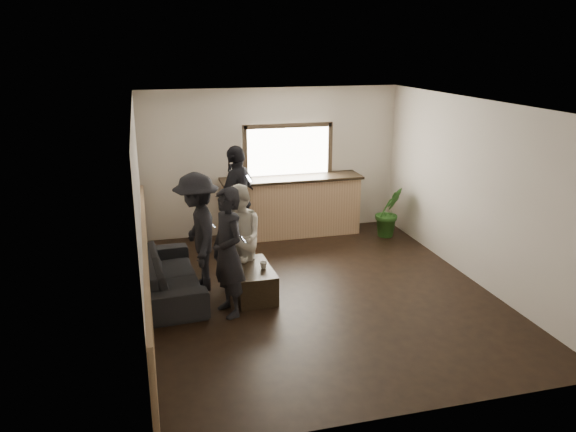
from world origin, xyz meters
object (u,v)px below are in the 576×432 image
object	(u,v)px
person_c	(198,232)
person_a	(228,252)
person_b	(239,238)
person_d	(238,200)
bar_counter	(291,203)
potted_plant	(389,212)
coffee_table	(252,281)
sofa	(170,275)
cup_a	(244,260)
cup_b	(264,265)

from	to	relation	value
person_c	person_a	bearing A→B (deg)	16.35
person_b	person_d	size ratio (longest dim) A/B	0.83
bar_counter	potted_plant	size ratio (longest dim) A/B	2.77
coffee_table	person_b	distance (m)	0.68
bar_counter	potted_plant	bearing A→B (deg)	-18.00
potted_plant	person_c	bearing A→B (deg)	-158.19
sofa	cup_a	xyz separation A→B (m)	(1.09, -0.16, 0.19)
potted_plant	person_b	size ratio (longest dim) A/B	0.61
cup_a	person_b	distance (m)	0.34
coffee_table	potted_plant	distance (m)	3.65
sofa	person_b	xyz separation A→B (m)	(1.05, -0.02, 0.50)
bar_counter	person_c	distance (m)	2.91
sofa	cup_a	distance (m)	1.12
person_b	cup_b	bearing A→B (deg)	19.48
person_b	person_d	distance (m)	1.52
cup_b	person_c	distance (m)	1.10
cup_a	cup_b	world-z (taller)	cup_b
sofa	person_b	size ratio (longest dim) A/B	1.29
person_d	person_c	bearing A→B (deg)	3.69
coffee_table	person_c	xyz separation A→B (m)	(-0.72, 0.44, 0.68)
person_a	person_c	distance (m)	0.98
cup_a	coffee_table	bearing A→B (deg)	-67.03
person_b	sofa	bearing A→B (deg)	-105.01
sofa	cup_b	bearing A→B (deg)	-112.03
bar_counter	person_a	bearing A→B (deg)	-119.25
coffee_table	person_d	xyz separation A→B (m)	(0.12, 1.83, 0.74)
sofa	potted_plant	distance (m)	4.53
person_b	person_d	xyz separation A→B (m)	(0.24, 1.50, 0.16)
person_c	person_d	distance (m)	1.62
bar_counter	cup_a	size ratio (longest dim) A/B	22.48
person_c	cup_a	bearing A→B (deg)	67.27
person_a	potted_plant	bearing A→B (deg)	107.97
person_d	sofa	bearing A→B (deg)	-6.25
sofa	person_c	xyz separation A→B (m)	(0.45, 0.09, 0.60)
cup_a	person_d	distance (m)	1.71
potted_plant	person_b	distance (m)	3.59
sofa	coffee_table	xyz separation A→B (m)	(1.17, -0.36, -0.08)
sofa	person_b	world-z (taller)	person_b
coffee_table	person_c	size ratio (longest dim) A/B	0.55
person_b	coffee_table	bearing A→B (deg)	5.89
sofa	person_b	bearing A→B (deg)	-94.91
person_a	cup_a	bearing A→B (deg)	136.87
cup_a	person_b	bearing A→B (deg)	104.84
cup_a	potted_plant	xyz separation A→B (m)	(3.15, 1.76, -0.00)
cup_b	person_a	bearing A→B (deg)	-144.72
person_a	person_c	xyz separation A→B (m)	(-0.30, 0.93, 0.00)
cup_b	person_d	distance (m)	1.97
sofa	coffee_table	world-z (taller)	sofa
cup_a	sofa	bearing A→B (deg)	171.77
cup_b	potted_plant	xyz separation A→B (m)	(2.91, 2.04, -0.01)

